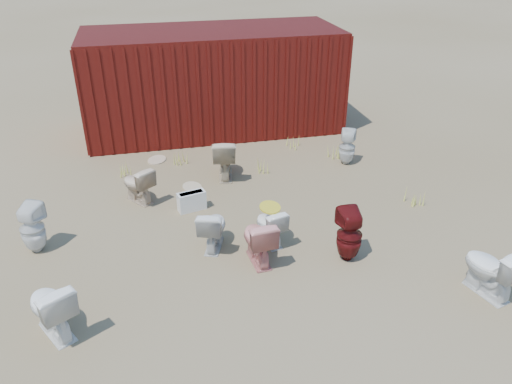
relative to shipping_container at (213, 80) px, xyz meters
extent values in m
plane|color=brown|center=(0.00, -5.20, -1.20)|extent=(100.00, 100.00, 0.00)
cube|color=#450D0B|center=(0.00, 0.00, 0.00)|extent=(6.00, 2.40, 2.40)
imported|color=white|center=(-3.10, -6.69, -0.80)|extent=(0.79, 0.91, 0.81)
imported|color=#DA837E|center=(-0.24, -5.78, -0.82)|extent=(0.49, 0.78, 0.77)
imported|color=silver|center=(-0.85, -5.25, -0.85)|extent=(0.61, 0.79, 0.71)
imported|color=#570F0F|center=(1.12, -6.04, -0.77)|extent=(0.39, 0.40, 0.86)
imported|color=white|center=(2.70, -7.24, -0.79)|extent=(0.64, 0.89, 0.81)
imported|color=white|center=(-3.60, -4.72, -0.79)|extent=(0.50, 0.51, 0.83)
imported|color=#CAB194|center=(-1.97, -3.47, -0.85)|extent=(0.72, 0.79, 0.70)
imported|color=#C3B08F|center=(-0.24, -2.82, -0.78)|extent=(0.61, 0.90, 0.84)
imported|color=white|center=(0.05, -5.34, -0.87)|extent=(0.51, 0.71, 0.65)
imported|color=silver|center=(2.41, -2.80, -0.82)|extent=(0.47, 0.47, 0.76)
ellipsoid|color=gold|center=(0.05, -5.34, -0.54)|extent=(0.33, 0.41, 0.02)
cube|color=white|center=(-1.05, -4.00, -1.02)|extent=(0.53, 0.31, 0.35)
ellipsoid|color=#C0A98B|center=(-1.56, -1.71, -1.19)|extent=(0.54, 0.60, 0.02)
ellipsoid|color=tan|center=(-0.95, -3.15, -1.19)|extent=(0.47, 0.55, 0.02)
cone|color=#C4C64F|center=(-2.16, -2.30, -1.06)|extent=(0.36, 0.36, 0.29)
cone|color=#C4C64F|center=(0.56, -2.76, -1.05)|extent=(0.32, 0.32, 0.29)
cone|color=#C4C64F|center=(2.29, -2.43, -1.06)|extent=(0.36, 0.36, 0.28)
cone|color=#C4C64F|center=(-1.07, -1.94, -1.06)|extent=(0.30, 0.30, 0.28)
cone|color=#C4C64F|center=(1.54, -1.70, -1.06)|extent=(0.34, 0.34, 0.28)
cone|color=#C4C64F|center=(2.98, -4.69, -1.06)|extent=(0.28, 0.28, 0.27)
camera|label=1|loc=(-1.69, -11.86, 3.42)|focal=35.00mm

